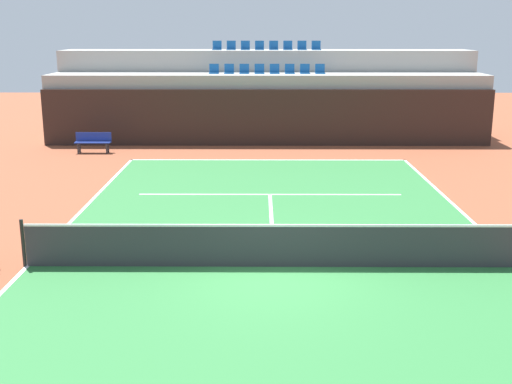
% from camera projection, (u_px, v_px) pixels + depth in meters
% --- Properties ---
extents(ground_plane, '(80.00, 80.00, 0.00)m').
position_uv_depth(ground_plane, '(274.00, 267.00, 14.31)').
color(ground_plane, brown).
extents(court_surface, '(11.00, 24.00, 0.01)m').
position_uv_depth(court_surface, '(274.00, 267.00, 14.30)').
color(court_surface, '#2D7238').
rests_on(court_surface, ground_plane).
extents(baseline_far, '(11.00, 0.10, 0.00)m').
position_uv_depth(baseline_far, '(268.00, 160.00, 25.89)').
color(baseline_far, white).
rests_on(baseline_far, court_surface).
extents(sideline_left, '(0.10, 24.00, 0.00)m').
position_uv_depth(sideline_left, '(27.00, 266.00, 14.34)').
color(sideline_left, white).
rests_on(sideline_left, court_surface).
extents(service_line_far, '(8.26, 0.10, 0.00)m').
position_uv_depth(service_line_far, '(270.00, 194.00, 20.51)').
color(service_line_far, white).
rests_on(service_line_far, court_surface).
extents(centre_service_line, '(0.10, 6.40, 0.00)m').
position_uv_depth(centre_service_line, '(272.00, 224.00, 17.41)').
color(centre_service_line, white).
rests_on(centre_service_line, court_surface).
extents(back_wall, '(19.97, 0.30, 2.49)m').
position_uv_depth(back_wall, '(267.00, 118.00, 28.92)').
color(back_wall, black).
rests_on(back_wall, ground_plane).
extents(stands_tier_lower, '(19.97, 2.40, 3.08)m').
position_uv_depth(stands_tier_lower, '(267.00, 107.00, 30.16)').
color(stands_tier_lower, '#9E9E99').
rests_on(stands_tier_lower, ground_plane).
extents(stands_tier_upper, '(19.97, 2.40, 4.08)m').
position_uv_depth(stands_tier_upper, '(266.00, 92.00, 32.36)').
color(stands_tier_upper, '#9E9E99').
rests_on(stands_tier_upper, ground_plane).
extents(seating_row_lower, '(5.32, 0.44, 0.44)m').
position_uv_depth(seating_row_lower, '(267.00, 71.00, 29.84)').
color(seating_row_lower, '#145193').
rests_on(seating_row_lower, stands_tier_lower).
extents(seating_row_upper, '(5.32, 0.44, 0.44)m').
position_uv_depth(seating_row_upper, '(267.00, 47.00, 31.93)').
color(seating_row_upper, '#145193').
rests_on(seating_row_upper, stands_tier_upper).
extents(tennis_net, '(11.08, 0.08, 1.07)m').
position_uv_depth(tennis_net, '(274.00, 245.00, 14.18)').
color(tennis_net, black).
rests_on(tennis_net, court_surface).
extents(player_bench, '(1.50, 0.40, 0.85)m').
position_uv_depth(player_bench, '(93.00, 141.00, 27.35)').
color(player_bench, navy).
rests_on(player_bench, ground_plane).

